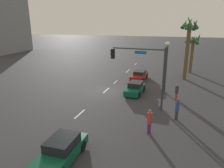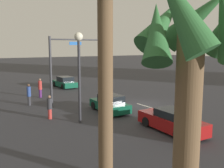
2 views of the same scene
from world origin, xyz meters
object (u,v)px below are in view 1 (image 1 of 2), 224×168
(car_0, at_px, (139,76))
(car_2, at_px, (135,88))
(pedestrian_0, at_px, (177,109))
(pedestrian_2, at_px, (177,92))
(streetlamp, at_px, (167,57))
(pedestrian_1, at_px, (149,121))
(palm_tree_0, at_px, (189,37))
(palm_tree_1, at_px, (192,45))
(car_1, at_px, (61,151))
(traffic_signal, at_px, (144,67))

(car_0, distance_m, car_2, 6.06)
(pedestrian_0, xyz_separation_m, pedestrian_2, (-5.06, -0.12, -0.12))
(streetlamp, bearing_deg, car_0, -139.95)
(streetlamp, distance_m, pedestrian_1, 10.56)
(car_2, bearing_deg, palm_tree_0, 146.84)
(palm_tree_0, bearing_deg, car_0, -67.59)
(streetlamp, height_order, pedestrian_1, streetlamp)
(car_0, height_order, palm_tree_1, palm_tree_1)
(car_0, xyz_separation_m, car_1, (19.46, -1.05, -0.01))
(traffic_signal, distance_m, pedestrian_0, 4.83)
(streetlamp, xyz_separation_m, pedestrian_1, (10.06, -0.37, -3.20))
(car_1, bearing_deg, pedestrian_2, 153.70)
(car_0, bearing_deg, traffic_signal, 12.52)
(pedestrian_0, height_order, palm_tree_1, palm_tree_1)
(pedestrian_2, distance_m, palm_tree_0, 10.60)
(car_2, bearing_deg, traffic_signal, 22.17)
(pedestrian_1, bearing_deg, palm_tree_1, 170.63)
(streetlamp, bearing_deg, palm_tree_0, 161.76)
(car_2, distance_m, pedestrian_1, 9.13)
(car_0, height_order, palm_tree_0, palm_tree_0)
(car_2, bearing_deg, pedestrian_0, 40.32)
(car_0, height_order, pedestrian_0, pedestrian_0)
(car_0, relative_size, car_2, 1.17)
(car_0, height_order, car_2, car_2)
(car_1, xyz_separation_m, pedestrian_1, (-4.78, 4.58, 0.39))
(pedestrian_2, height_order, palm_tree_1, palm_tree_1)
(pedestrian_1, distance_m, palm_tree_1, 22.51)
(car_1, bearing_deg, pedestrian_1, 136.23)
(pedestrian_1, relative_size, palm_tree_1, 0.29)
(car_1, bearing_deg, streetlamp, 161.58)
(car_2, relative_size, pedestrian_1, 2.06)
(car_1, relative_size, traffic_signal, 0.73)
(streetlamp, height_order, pedestrian_2, streetlamp)
(car_2, xyz_separation_m, palm_tree_1, (-13.27, 6.50, 4.00))
(car_2, height_order, pedestrian_0, pedestrian_0)
(pedestrian_2, bearing_deg, traffic_signal, -44.39)
(palm_tree_0, xyz_separation_m, palm_tree_1, (-4.66, 0.87, -1.47))
(pedestrian_1, height_order, palm_tree_1, palm_tree_1)
(car_1, bearing_deg, traffic_signal, 161.53)
(streetlamp, bearing_deg, pedestrian_2, 35.63)
(pedestrian_0, distance_m, palm_tree_1, 19.32)
(streetlamp, height_order, pedestrian_0, streetlamp)
(pedestrian_0, bearing_deg, car_1, -39.68)
(traffic_signal, xyz_separation_m, pedestrian_2, (-3.20, 3.13, -3.17))
(streetlamp, xyz_separation_m, palm_tree_0, (-7.21, 2.38, 1.87))
(pedestrian_0, bearing_deg, traffic_signal, -119.86)
(streetlamp, bearing_deg, car_2, -66.69)
(car_2, distance_m, pedestrian_2, 4.71)
(pedestrian_2, xyz_separation_m, palm_tree_1, (-13.85, 1.84, 3.73))
(pedestrian_0, distance_m, palm_tree_0, 15.15)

